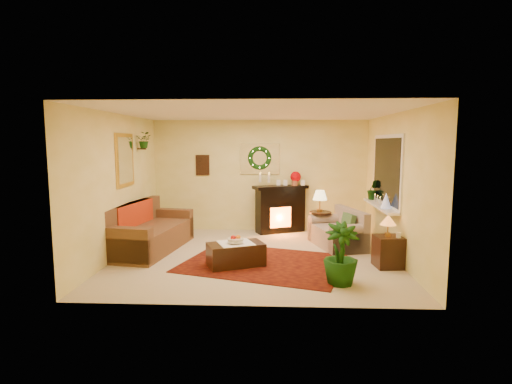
{
  "coord_description": "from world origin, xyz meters",
  "views": [
    {
      "loc": [
        0.34,
        -7.13,
        2.08
      ],
      "look_at": [
        0.0,
        0.35,
        1.15
      ],
      "focal_mm": 28.0,
      "sensor_mm": 36.0,
      "label": 1
    }
  ],
  "objects_px": {
    "sofa": "(151,228)",
    "end_table_square": "(388,251)",
    "side_table_round": "(320,225)",
    "loveseat": "(337,226)",
    "coffee_table": "(236,254)",
    "fireplace": "(280,209)"
  },
  "relations": [
    {
      "from": "sofa",
      "to": "loveseat",
      "type": "bearing_deg",
      "value": 15.56
    },
    {
      "from": "loveseat",
      "to": "coffee_table",
      "type": "xyz_separation_m",
      "value": [
        -1.91,
        -1.36,
        -0.21
      ]
    },
    {
      "from": "end_table_square",
      "to": "coffee_table",
      "type": "xyz_separation_m",
      "value": [
        -2.56,
        -0.06,
        -0.06
      ]
    },
    {
      "from": "loveseat",
      "to": "end_table_square",
      "type": "distance_m",
      "value": 1.46
    },
    {
      "from": "sofa",
      "to": "coffee_table",
      "type": "relative_size",
      "value": 2.32
    },
    {
      "from": "sofa",
      "to": "coffee_table",
      "type": "distance_m",
      "value": 1.98
    },
    {
      "from": "fireplace",
      "to": "loveseat",
      "type": "relative_size",
      "value": 0.86
    },
    {
      "from": "end_table_square",
      "to": "fireplace",
      "type": "bearing_deg",
      "value": 124.66
    },
    {
      "from": "side_table_round",
      "to": "coffee_table",
      "type": "height_order",
      "value": "side_table_round"
    },
    {
      "from": "end_table_square",
      "to": "side_table_round",
      "type": "bearing_deg",
      "value": 116.53
    },
    {
      "from": "sofa",
      "to": "side_table_round",
      "type": "xyz_separation_m",
      "value": [
        3.37,
        0.98,
        -0.1
      ]
    },
    {
      "from": "fireplace",
      "to": "side_table_round",
      "type": "relative_size",
      "value": 1.83
    },
    {
      "from": "side_table_round",
      "to": "end_table_square",
      "type": "distance_m",
      "value": 2.07
    },
    {
      "from": "coffee_table",
      "to": "end_table_square",
      "type": "bearing_deg",
      "value": -21.24
    },
    {
      "from": "side_table_round",
      "to": "loveseat",
      "type": "bearing_deg",
      "value": -63.64
    },
    {
      "from": "fireplace",
      "to": "coffee_table",
      "type": "height_order",
      "value": "fireplace"
    },
    {
      "from": "sofa",
      "to": "end_table_square",
      "type": "height_order",
      "value": "sofa"
    },
    {
      "from": "fireplace",
      "to": "coffee_table",
      "type": "xyz_separation_m",
      "value": [
        -0.79,
        -2.62,
        -0.34
      ]
    },
    {
      "from": "sofa",
      "to": "end_table_square",
      "type": "xyz_separation_m",
      "value": [
        4.3,
        -0.87,
        -0.16
      ]
    },
    {
      "from": "sofa",
      "to": "end_table_square",
      "type": "relative_size",
      "value": 4.07
    },
    {
      "from": "sofa",
      "to": "loveseat",
      "type": "relative_size",
      "value": 1.64
    },
    {
      "from": "side_table_round",
      "to": "end_table_square",
      "type": "bearing_deg",
      "value": -63.47
    }
  ]
}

